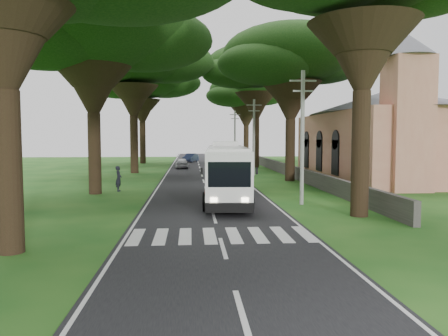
{
  "coord_description": "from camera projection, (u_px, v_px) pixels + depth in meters",
  "views": [
    {
      "loc": [
        -1.16,
        -19.69,
        4.09
      ],
      "look_at": [
        0.84,
        6.55,
        2.2
      ],
      "focal_mm": 35.0,
      "sensor_mm": 36.0,
      "label": 1
    }
  ],
  "objects": [
    {
      "name": "crosswalk",
      "position": [
        219.0,
        236.0,
        17.97
      ],
      "size": [
        8.0,
        3.0,
        0.01
      ],
      "primitive_type": "cube",
      "color": "silver",
      "rests_on": "ground"
    },
    {
      "name": "distant_car_b",
      "position": [
        191.0,
        158.0,
        70.1
      ],
      "size": [
        2.75,
        4.38,
        1.36
      ],
      "primitive_type": "imported",
      "rotation": [
        0.0,
        0.0,
        -0.34
      ],
      "color": "navy",
      "rests_on": "road"
    },
    {
      "name": "pole_mid",
      "position": [
        254.0,
        136.0,
        45.94
      ],
      "size": [
        1.6,
        0.24,
        8.0
      ],
      "color": "gray",
      "rests_on": "ground"
    },
    {
      "name": "pedestrian",
      "position": [
        119.0,
        179.0,
        32.62
      ],
      "size": [
        0.46,
        0.7,
        1.9
      ],
      "primitive_type": "imported",
      "rotation": [
        0.0,
        0.0,
        1.58
      ],
      "color": "black",
      "rests_on": "ground"
    },
    {
      "name": "ground",
      "position": [
        216.0,
        226.0,
        19.96
      ],
      "size": [
        140.0,
        140.0,
        0.0
      ],
      "primitive_type": "plane",
      "color": "#174D16",
      "rests_on": "ground"
    },
    {
      "name": "tree_l_far",
      "position": [
        142.0,
        78.0,
        66.13
      ],
      "size": [
        14.97,
        14.97,
        16.23
      ],
      "color": "black",
      "rests_on": "ground"
    },
    {
      "name": "property_wall",
      "position": [
        291.0,
        171.0,
        44.47
      ],
      "size": [
        0.35,
        50.0,
        1.2
      ],
      "primitive_type": "cube",
      "color": "#383533",
      "rests_on": "ground"
    },
    {
      "name": "coach_bus",
      "position": [
        226.0,
        172.0,
        27.73
      ],
      "size": [
        3.27,
        11.91,
        3.48
      ],
      "rotation": [
        0.0,
        0.0,
        -0.06
      ],
      "color": "white",
      "rests_on": "ground"
    },
    {
      "name": "tree_l_midb",
      "position": [
        133.0,
        55.0,
        48.29
      ],
      "size": [
        15.15,
        15.15,
        16.44
      ],
      "color": "black",
      "rests_on": "ground"
    },
    {
      "name": "tree_r_far",
      "position": [
        246.0,
        91.0,
        75.44
      ],
      "size": [
        12.84,
        12.84,
        14.89
      ],
      "color": "black",
      "rests_on": "ground"
    },
    {
      "name": "tree_l_mida",
      "position": [
        92.0,
        28.0,
        30.45
      ],
      "size": [
        14.21,
        14.21,
        14.79
      ],
      "color": "black",
      "rests_on": "ground"
    },
    {
      "name": "road",
      "position": [
        202.0,
        176.0,
        44.83
      ],
      "size": [
        8.0,
        120.0,
        0.04
      ],
      "primitive_type": "cube",
      "color": "black",
      "rests_on": "ground"
    },
    {
      "name": "church",
      "position": [
        387.0,
        128.0,
        42.39
      ],
      "size": [
        14.0,
        24.0,
        11.6
      ],
      "color": "#C57560",
      "rests_on": "ground"
    },
    {
      "name": "pole_far",
      "position": [
        235.0,
        136.0,
        65.83
      ],
      "size": [
        1.6,
        0.24,
        8.0
      ],
      "color": "gray",
      "rests_on": "ground"
    },
    {
      "name": "tree_r_mida",
      "position": [
        291.0,
        56.0,
        39.64
      ],
      "size": [
        12.45,
        12.45,
        14.23
      ],
      "color": "black",
      "rests_on": "ground"
    },
    {
      "name": "distant_car_c",
      "position": [
        212.0,
        154.0,
        84.4
      ],
      "size": [
        2.46,
        4.55,
        1.25
      ],
      "primitive_type": "imported",
      "rotation": [
        0.0,
        0.0,
        3.31
      ],
      "color": "maroon",
      "rests_on": "road"
    },
    {
      "name": "pole_near",
      "position": [
        302.0,
        135.0,
        26.05
      ],
      "size": [
        1.6,
        0.24,
        8.0
      ],
      "color": "gray",
      "rests_on": "ground"
    },
    {
      "name": "tree_r_midb",
      "position": [
        256.0,
        67.0,
        57.37
      ],
      "size": [
        13.4,
        13.4,
        16.27
      ],
      "color": "black",
      "rests_on": "ground"
    },
    {
      "name": "distant_car_a",
      "position": [
        182.0,
        163.0,
        56.01
      ],
      "size": [
        1.83,
        4.1,
        1.37
      ],
      "primitive_type": "imported",
      "rotation": [
        0.0,
        0.0,
        3.2
      ],
      "color": "#A09FA4",
      "rests_on": "road"
    }
  ]
}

